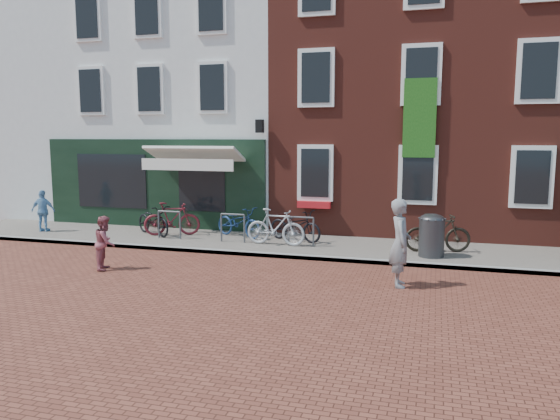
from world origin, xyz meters
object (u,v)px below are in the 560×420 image
(cafe_person, at_px, (43,211))
(bicycle_5, at_px, (438,233))
(bicycle_2, at_px, (239,222))
(bicycle_4, at_px, (295,225))
(bicycle_0, at_px, (153,220))
(bicycle_1, at_px, (172,219))
(litter_bin, at_px, (432,233))
(bicycle_3, at_px, (276,227))
(woman, at_px, (400,243))
(boy, at_px, (105,243))

(cafe_person, bearing_deg, bicycle_5, 171.78)
(bicycle_2, bearing_deg, bicycle_4, -70.26)
(cafe_person, xyz_separation_m, bicycle_0, (3.65, 0.42, -0.20))
(bicycle_1, distance_m, bicycle_2, 2.07)
(bicycle_0, xyz_separation_m, bicycle_1, (0.58, 0.09, 0.05))
(bicycle_1, relative_size, bicycle_2, 0.97)
(litter_bin, height_order, bicycle_2, litter_bin)
(bicycle_2, relative_size, bicycle_3, 1.03)
(woman, distance_m, cafe_person, 11.60)
(cafe_person, distance_m, bicycle_0, 3.68)
(boy, xyz_separation_m, bicycle_2, (1.76, 4.19, -0.08))
(woman, height_order, bicycle_5, woman)
(bicycle_2, bearing_deg, bicycle_3, -97.20)
(bicycle_1, bearing_deg, bicycle_5, -114.71)
(bicycle_3, bearing_deg, cafe_person, 93.33)
(litter_bin, xyz_separation_m, bicycle_0, (-8.19, 0.71, -0.14))
(cafe_person, relative_size, bicycle_4, 0.76)
(litter_bin, xyz_separation_m, boy, (-7.32, -3.06, -0.06))
(bicycle_3, bearing_deg, boy, 139.97)
(bicycle_2, relative_size, bicycle_5, 1.03)
(bicycle_3, bearing_deg, bicycle_5, -82.51)
(litter_bin, xyz_separation_m, bicycle_2, (-5.57, 1.13, -0.14))
(woman, bearing_deg, bicycle_5, -22.25)
(bicycle_0, xyz_separation_m, bicycle_2, (2.63, 0.42, 0.00))
(woman, bearing_deg, boy, 84.93)
(woman, height_order, bicycle_0, woman)
(cafe_person, bearing_deg, bicycle_1, 177.27)
(bicycle_0, bearing_deg, litter_bin, -63.61)
(bicycle_0, bearing_deg, bicycle_3, -64.78)
(woman, distance_m, bicycle_5, 3.30)
(bicycle_4, bearing_deg, bicycle_2, 105.61)
(bicycle_0, xyz_separation_m, bicycle_5, (8.34, -0.13, 0.05))
(bicycle_3, bearing_deg, bicycle_4, -23.82)
(bicycle_4, bearing_deg, bicycle_1, 112.86)
(litter_bin, relative_size, bicycle_2, 0.66)
(litter_bin, bearing_deg, cafe_person, 178.60)
(boy, bearing_deg, bicycle_2, -42.65)
(litter_bin, distance_m, bicycle_4, 3.92)
(bicycle_3, height_order, bicycle_4, bicycle_3)
(boy, height_order, bicycle_2, boy)
(bicycle_0, bearing_deg, cafe_person, 127.99)
(woman, xyz_separation_m, bicycle_3, (-3.55, 2.89, -0.31))
(bicycle_2, bearing_deg, woman, -103.00)
(bicycle_1, height_order, bicycle_4, bicycle_1)
(woman, relative_size, bicycle_5, 1.08)
(bicycle_1, height_order, bicycle_3, same)
(bicycle_1, bearing_deg, bicycle_4, -110.19)
(woman, height_order, bicycle_3, woman)
(cafe_person, bearing_deg, woman, 155.88)
(boy, relative_size, bicycle_4, 0.73)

